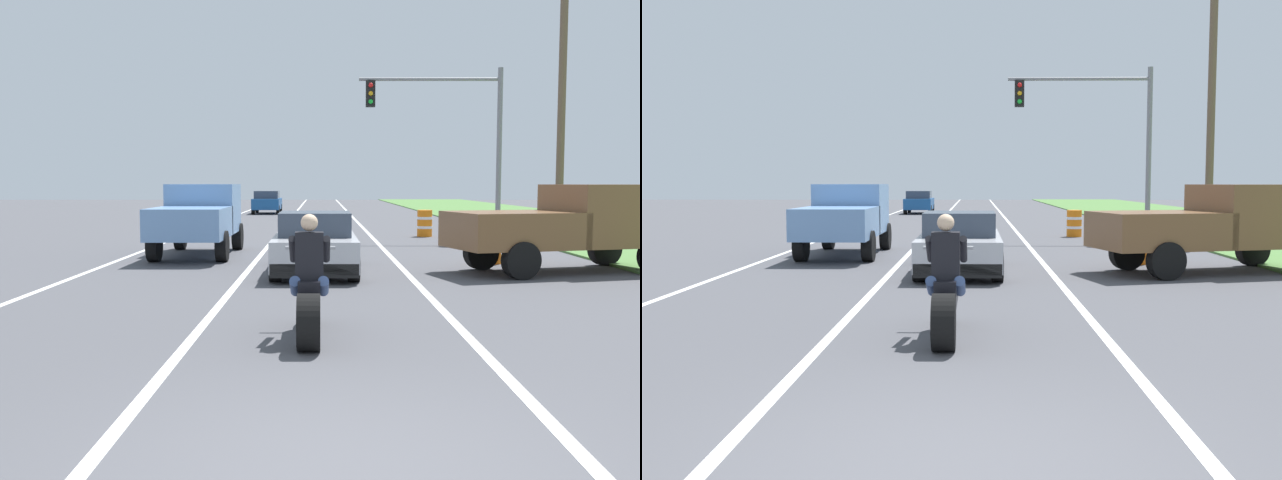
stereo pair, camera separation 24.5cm
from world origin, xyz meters
The scene contains 14 objects.
ground_plane centered at (0.00, 0.00, 0.00)m, with size 160.00×160.00×0.00m, color #4C4C51.
lane_stripe_left_solid centered at (-5.40, 20.00, 0.00)m, with size 0.14×120.00×0.01m, color white.
lane_stripe_right_solid centered at (1.80, 20.00, 0.00)m, with size 0.14×120.00×0.01m, color white.
lane_stripe_centre_dashed centered at (-1.80, 20.00, 0.00)m, with size 0.14×120.00×0.01m, color white.
motorcycle_with_rider centered at (-0.28, 4.15, 0.59)m, with size 0.70×2.21×1.62m.
sports_car_silver centered at (-0.25, 10.96, 0.63)m, with size 1.84×4.30×1.37m.
pickup_truck_left_lane_light_blue centered at (-3.51, 14.67, 1.11)m, with size 2.02×4.80×1.98m.
pickup_truck_right_shoulder_brown centered at (5.40, 11.03, 1.11)m, with size 5.14×3.14×1.98m.
traffic_light_mast_near centered at (4.56, 19.81, 4.02)m, with size 5.00×0.34×6.00m.
utility_pole_roadside centered at (7.40, 17.30, 4.41)m, with size 0.24×0.24×8.81m, color brown.
construction_barrel_nearest centered at (4.12, 12.68, 0.50)m, with size 0.58×0.58×1.00m.
construction_barrel_mid centered at (4.15, 17.61, 0.50)m, with size 0.58×0.58×1.00m.
construction_barrel_far centered at (3.81, 21.56, 0.50)m, with size 0.58×0.58×1.00m.
distant_car_far_ahead centered at (-3.65, 41.51, 0.77)m, with size 1.80×4.00×1.50m.
Camera 1 is at (-0.14, -4.67, 2.01)m, focal length 39.12 mm.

